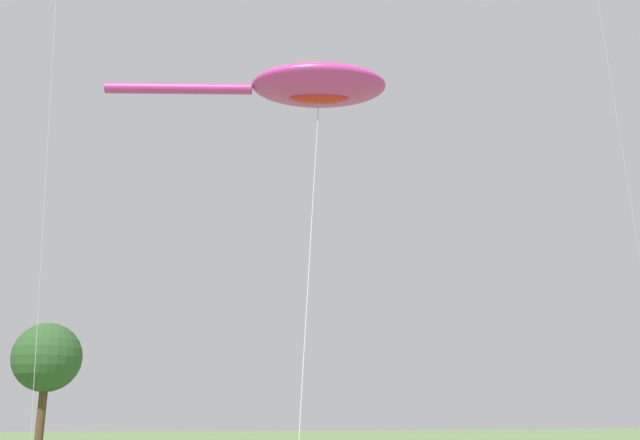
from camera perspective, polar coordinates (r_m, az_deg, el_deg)
big_show_kite at (r=20.52m, az=-0.59°, el=10.57°), size 7.83×5.88×11.33m
tree_broad_distant at (r=64.83m, az=-20.91°, el=-10.22°), size 5.70×5.70×9.82m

